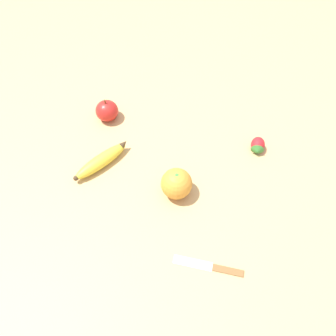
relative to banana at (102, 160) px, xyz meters
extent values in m
plane|color=tan|center=(0.18, -0.07, -0.02)|extent=(3.00, 3.00, 0.00)
ellipsoid|color=yellow|center=(0.00, 0.00, 0.00)|extent=(0.13, 0.17, 0.04)
cone|color=#47331E|center=(0.04, 0.07, 0.01)|extent=(0.03, 0.03, 0.03)
sphere|color=#47331E|center=(-0.05, -0.08, 0.00)|extent=(0.02, 0.02, 0.02)
sphere|color=orange|center=(0.23, -0.04, 0.02)|extent=(0.09, 0.09, 0.09)
cylinder|color=#3D8438|center=(0.23, -0.04, 0.06)|extent=(0.01, 0.01, 0.00)
ellipsoid|color=red|center=(0.43, 0.18, 0.00)|extent=(0.04, 0.05, 0.04)
cone|color=#3D8438|center=(0.43, 0.15, 0.00)|extent=(0.04, 0.01, 0.04)
ellipsoid|color=red|center=(-0.05, 0.18, 0.01)|extent=(0.07, 0.07, 0.07)
cylinder|color=#4C3319|center=(-0.05, 0.18, 0.05)|extent=(0.00, 0.00, 0.01)
cube|color=silver|center=(0.32, -0.22, -0.02)|extent=(0.10, 0.03, 0.00)
cube|color=brown|center=(0.41, -0.22, -0.02)|extent=(0.08, 0.02, 0.01)
camera|label=1|loc=(0.33, -0.49, 0.76)|focal=35.00mm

